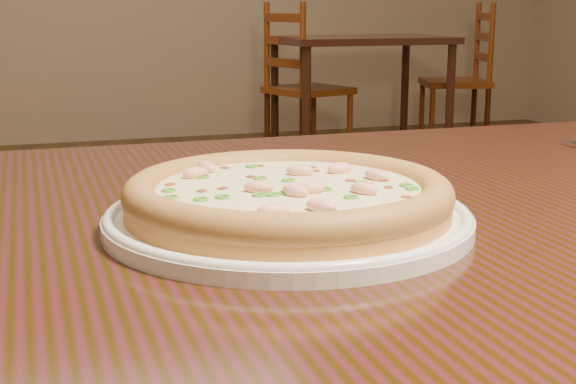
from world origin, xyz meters
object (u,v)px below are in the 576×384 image
object	(u,v)px
chair_c	(301,89)
bg_table_right	(361,52)
plate	(288,217)
chair_d	(463,81)
hero_table	(391,303)
pizza	(288,195)

from	to	relation	value
chair_c	bg_table_right	bearing A→B (deg)	-10.72
plate	chair_d	size ratio (longest dim) A/B	0.32
chair_c	chair_d	distance (m)	1.20
hero_table	bg_table_right	distance (m)	4.17
plate	chair_c	size ratio (longest dim) A/B	0.32
chair_d	bg_table_right	bearing A→B (deg)	-165.44
hero_table	pizza	size ratio (longest dim) A/B	4.47
bg_table_right	chair_d	world-z (taller)	chair_d
hero_table	chair_c	bearing A→B (deg)	72.16
chair_d	chair_c	bearing A→B (deg)	-172.83
bg_table_right	chair_c	distance (m)	0.42
bg_table_right	chair_d	distance (m)	0.89
hero_table	plate	world-z (taller)	plate
plate	hero_table	bearing A→B (deg)	22.62
hero_table	bg_table_right	world-z (taller)	same
plate	chair_d	bearing A→B (deg)	58.00
hero_table	bg_table_right	size ratio (longest dim) A/B	1.20
plate	bg_table_right	size ratio (longest dim) A/B	0.30
plate	pizza	size ratio (longest dim) A/B	1.12
hero_table	plate	distance (m)	0.17
bg_table_right	chair_d	bearing A→B (deg)	14.56
pizza	chair_d	bearing A→B (deg)	58.00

